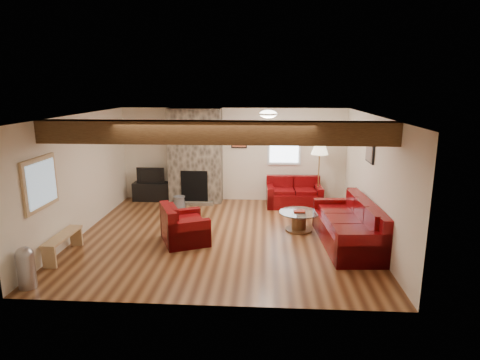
% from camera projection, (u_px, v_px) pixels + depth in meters
% --- Properties ---
extents(room, '(8.00, 8.00, 8.00)m').
position_uv_depth(room, '(223.00, 178.00, 8.13)').
color(room, '#532C16').
rests_on(room, ground).
extents(floor, '(6.00, 6.00, 0.00)m').
position_uv_depth(floor, '(224.00, 236.00, 8.41)').
color(floor, '#532C16').
rests_on(floor, ground).
extents(oak_beam, '(6.00, 0.36, 0.38)m').
position_uv_depth(oak_beam, '(215.00, 132.00, 6.67)').
color(oak_beam, '#372210').
rests_on(oak_beam, room).
extents(chimney_breast, '(1.40, 0.67, 2.50)m').
position_uv_depth(chimney_breast, '(195.00, 157.00, 10.61)').
color(chimney_breast, '#37322A').
rests_on(chimney_breast, floor).
extents(back_window, '(0.90, 0.08, 1.10)m').
position_uv_depth(back_window, '(284.00, 144.00, 10.61)').
color(back_window, silver).
rests_on(back_window, room).
extents(hatch_window, '(0.08, 1.00, 0.90)m').
position_uv_depth(hatch_window, '(41.00, 183.00, 6.80)').
color(hatch_window, tan).
rests_on(hatch_window, room).
extents(ceiling_dome, '(0.40, 0.40, 0.18)m').
position_uv_depth(ceiling_dome, '(268.00, 115.00, 8.67)').
color(ceiling_dome, white).
rests_on(ceiling_dome, room).
extents(artwork_back, '(0.42, 0.06, 0.52)m').
position_uv_depth(artwork_back, '(239.00, 138.00, 10.65)').
color(artwork_back, black).
rests_on(artwork_back, room).
extents(artwork_right, '(0.06, 0.55, 0.42)m').
position_uv_depth(artwork_right, '(370.00, 152.00, 8.12)').
color(artwork_right, black).
rests_on(artwork_right, room).
extents(sofa_three, '(1.10, 2.33, 0.88)m').
position_uv_depth(sofa_three, '(348.00, 223.00, 7.84)').
color(sofa_three, '#4C0508').
rests_on(sofa_three, floor).
extents(loveseat, '(1.44, 0.87, 0.75)m').
position_uv_depth(loveseat, '(294.00, 192.00, 10.39)').
color(loveseat, '#4C0508').
rests_on(loveseat, floor).
extents(armchair_red, '(1.14, 1.20, 0.76)m').
position_uv_depth(armchair_red, '(185.00, 223.00, 8.01)').
color(armchair_red, '#4C0508').
rests_on(armchair_red, floor).
extents(coffee_table, '(0.86, 0.86, 0.45)m').
position_uv_depth(coffee_table, '(299.00, 221.00, 8.66)').
color(coffee_table, '#4B2C18').
rests_on(coffee_table, floor).
extents(tv_cabinet, '(1.00, 0.40, 0.50)m').
position_uv_depth(tv_cabinet, '(152.00, 191.00, 10.95)').
color(tv_cabinet, black).
rests_on(tv_cabinet, floor).
extents(television, '(0.75, 0.10, 0.43)m').
position_uv_depth(television, '(151.00, 175.00, 10.84)').
color(television, black).
rests_on(television, tv_cabinet).
extents(floor_lamp, '(0.43, 0.43, 1.69)m').
position_uv_depth(floor_lamp, '(320.00, 152.00, 10.08)').
color(floor_lamp, '#AC8647').
rests_on(floor_lamp, floor).
extents(pine_bench, '(0.26, 1.10, 0.41)m').
position_uv_depth(pine_bench, '(64.00, 246.00, 7.35)').
color(pine_bench, tan).
rests_on(pine_bench, floor).
extents(pedal_bin, '(0.35, 0.35, 0.67)m').
position_uv_depth(pedal_bin, '(26.00, 267.00, 6.18)').
color(pedal_bin, '#A7A7AC').
rests_on(pedal_bin, floor).
extents(coal_bucket, '(0.32, 0.32, 0.30)m').
position_uv_depth(coal_bucket, '(179.00, 202.00, 10.31)').
color(coal_bucket, gray).
rests_on(coal_bucket, floor).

